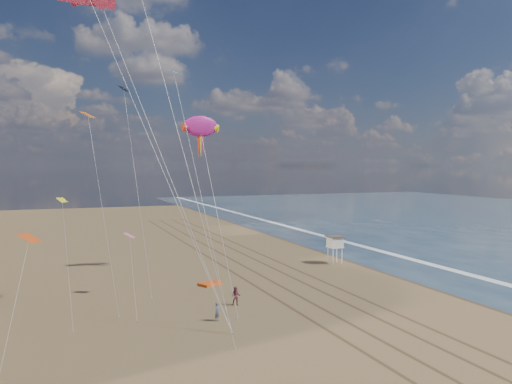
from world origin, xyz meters
The scene contains 10 objects.
ground centered at (0.00, 0.00, 0.00)m, with size 260.00×260.00×0.00m, color brown.
wet_sand centered at (19.00, 40.00, 0.00)m, with size 260.00×260.00×0.00m, color #42301E.
foam centered at (23.20, 40.00, 0.00)m, with size 260.00×260.00×0.00m, color white.
tracks centered at (2.55, 30.00, 0.01)m, with size 7.68×120.00×0.01m.
lifeguard_stand centered at (12.39, 31.44, 2.66)m, with size 1.91×1.91×3.46m.
grounded_kite centered at (-5.32, 26.35, 0.13)m, with size 2.31×1.47×0.26m, color #FF5815.
show_kite centered at (-4.26, 33.69, 16.77)m, with size 4.28×10.25×25.26m.
kite_flyer_a centered at (-8.19, 14.58, 0.74)m, with size 0.54×0.35×1.47m, color slate.
kite_flyer_b centered at (-5.37, 18.17, 0.84)m, with size 0.82×0.64×1.68m, color #88454D.
small_kites centered at (-15.68, 23.19, 14.13)m, with size 13.11×20.59×15.58m.
Camera 1 is at (-19.56, -22.60, 12.24)m, focal length 35.00 mm.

